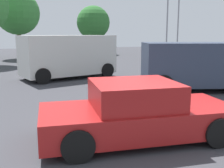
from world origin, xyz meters
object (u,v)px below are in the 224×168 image
(dog, at_px, (124,98))
(light_post_near, at_px, (178,15))
(light_post_mid, at_px, (168,10))
(sedan_foreground, at_px, (137,113))
(pedestrian, at_px, (162,59))
(van_white, at_px, (68,55))
(suv_dark, at_px, (202,64))

(dog, bearing_deg, light_post_near, 95.34)
(light_post_mid, bearing_deg, sedan_foreground, -119.96)
(pedestrian, bearing_deg, light_post_near, 7.50)
(sedan_foreground, relative_size, van_white, 0.85)
(pedestrian, relative_size, light_post_mid, 0.23)
(dog, relative_size, light_post_mid, 0.08)
(dog, relative_size, light_post_near, 0.08)
(dog, height_order, light_post_mid, light_post_mid)
(suv_dark, xyz_separation_m, light_post_mid, (5.77, 13.80, 3.42))
(dog, bearing_deg, light_post_mid, 98.15)
(van_white, bearing_deg, suv_dark, 117.19)
(van_white, bearing_deg, light_post_near, -159.39)
(dog, height_order, light_post_near, light_post_near)
(sedan_foreground, relative_size, light_post_mid, 0.66)
(suv_dark, bearing_deg, sedan_foreground, 57.04)
(pedestrian, height_order, light_post_near, light_post_near)
(pedestrian, xyz_separation_m, light_post_mid, (5.44, 9.65, 3.59))
(sedan_foreground, height_order, suv_dark, suv_dark)
(suv_dark, bearing_deg, dog, 33.92)
(dog, distance_m, pedestrian, 7.00)
(pedestrian, bearing_deg, van_white, 123.91)
(sedan_foreground, relative_size, light_post_near, 0.73)
(suv_dark, xyz_separation_m, pedestrian, (0.32, 4.15, -0.17))
(suv_dark, bearing_deg, light_post_near, -102.13)
(van_white, distance_m, suv_dark, 6.85)
(van_white, relative_size, light_post_near, 0.86)
(sedan_foreground, relative_size, pedestrian, 2.86)
(light_post_near, bearing_deg, light_post_mid, -157.12)
(dog, relative_size, van_white, 0.10)
(van_white, bearing_deg, sedan_foreground, 73.73)
(pedestrian, distance_m, light_post_mid, 11.64)
(van_white, relative_size, light_post_mid, 0.78)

